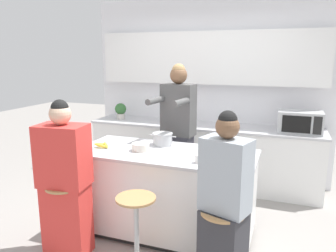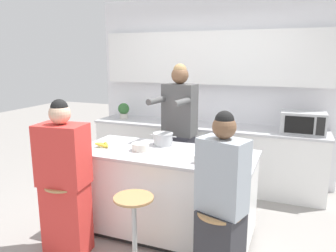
% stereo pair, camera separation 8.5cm
% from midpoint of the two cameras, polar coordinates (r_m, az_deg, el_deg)
% --- Properties ---
extents(ground_plane, '(16.00, 16.00, 0.00)m').
position_cam_midpoint_polar(ground_plane, '(3.71, 0.19, -17.91)').
color(ground_plane, gray).
extents(wall_back, '(3.58, 0.22, 2.70)m').
position_cam_midpoint_polar(wall_back, '(4.94, 8.00, 8.37)').
color(wall_back, white).
rests_on(wall_back, ground_plane).
extents(back_counter, '(3.32, 0.63, 0.88)m').
position_cam_midpoint_polar(back_counter, '(4.85, 6.76, -4.93)').
color(back_counter, white).
rests_on(back_counter, ground_plane).
extents(kitchen_island, '(1.83, 0.82, 0.90)m').
position_cam_midpoint_polar(kitchen_island, '(3.50, 0.20, -11.45)').
color(kitchen_island, black).
rests_on(kitchen_island, ground_plane).
extents(bar_stool_leftmost, '(0.38, 0.38, 0.69)m').
position_cam_midpoint_polar(bar_stool_leftmost, '(3.34, -16.64, -15.07)').
color(bar_stool_leftmost, tan).
rests_on(bar_stool_leftmost, ground_plane).
extents(bar_stool_center, '(0.38, 0.38, 0.69)m').
position_cam_midpoint_polar(bar_stool_center, '(2.98, -5.01, -18.16)').
color(bar_stool_center, tan).
rests_on(bar_stool_center, ground_plane).
extents(bar_stool_rightmost, '(0.38, 0.38, 0.69)m').
position_cam_midpoint_polar(bar_stool_rightmost, '(2.77, 9.66, -20.80)').
color(bar_stool_rightmost, tan).
rests_on(bar_stool_rightmost, ground_plane).
extents(person_cooking, '(0.45, 0.60, 1.77)m').
position_cam_midpoint_polar(person_cooking, '(3.99, 2.58, -1.89)').
color(person_cooking, '#383842').
rests_on(person_cooking, ground_plane).
extents(person_wrapped_blanket, '(0.47, 0.33, 1.48)m').
position_cam_midpoint_polar(person_wrapped_blanket, '(3.20, -16.84, -9.45)').
color(person_wrapped_blanket, red).
rests_on(person_wrapped_blanket, ground_plane).
extents(person_seated_near, '(0.41, 0.35, 1.47)m').
position_cam_midpoint_polar(person_seated_near, '(2.62, 10.17, -14.76)').
color(person_seated_near, '#333338').
rests_on(person_seated_near, ground_plane).
extents(cooking_pot, '(0.31, 0.22, 0.13)m').
position_cam_midpoint_polar(cooking_pot, '(3.57, -0.20, -2.27)').
color(cooking_pot, '#B7BABC').
rests_on(cooking_pot, kitchen_island).
extents(fruit_bowl, '(0.18, 0.18, 0.08)m').
position_cam_midpoint_polar(fruit_bowl, '(3.38, -4.10, -3.63)').
color(fruit_bowl, silver).
rests_on(fruit_bowl, kitchen_island).
extents(coffee_cup_near, '(0.12, 0.09, 0.08)m').
position_cam_midpoint_polar(coffee_cup_near, '(3.08, 11.05, -5.39)').
color(coffee_cup_near, orange).
rests_on(coffee_cup_near, kitchen_island).
extents(coffee_cup_far, '(0.10, 0.07, 0.08)m').
position_cam_midpoint_polar(coffee_cup_far, '(3.00, 5.99, -5.76)').
color(coffee_cup_far, white).
rests_on(coffee_cup_far, kitchen_island).
extents(banana_bunch, '(0.19, 0.13, 0.06)m').
position_cam_midpoint_polar(banana_bunch, '(3.56, -10.62, -3.20)').
color(banana_bunch, yellow).
rests_on(banana_bunch, kitchen_island).
extents(microwave, '(0.54, 0.34, 0.28)m').
position_cam_midpoint_polar(microwave, '(4.52, 22.97, 0.52)').
color(microwave, '#B2B5B7').
rests_on(microwave, back_counter).
extents(potted_plant, '(0.18, 0.18, 0.25)m').
position_cam_midpoint_polar(potted_plant, '(5.20, -7.26, 2.76)').
color(potted_plant, beige).
rests_on(potted_plant, back_counter).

